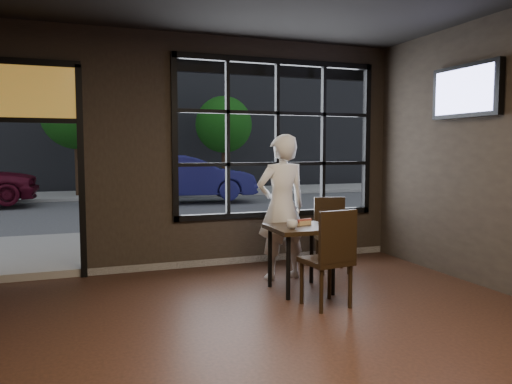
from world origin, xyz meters
name	(u,v)px	position (x,y,z in m)	size (l,w,h in m)	color
floor	(307,373)	(0.00, 0.00, -0.01)	(6.00, 7.00, 0.02)	black
window_frame	(277,139)	(1.20, 3.50, 1.80)	(3.06, 0.12, 2.28)	black
stained_transom	(27,91)	(-2.10, 3.50, 2.35)	(1.20, 0.06, 0.70)	orange
street_asphalt	(107,181)	(0.00, 24.00, -0.02)	(60.00, 41.00, 0.04)	#545456
building_across	(104,30)	(0.00, 23.00, 7.50)	(28.00, 12.00, 15.00)	#5B5956
cafe_table	(301,258)	(0.86, 1.94, 0.38)	(0.71, 0.71, 0.77)	black
chair_near	(326,257)	(0.87, 1.34, 0.52)	(0.45, 0.45, 1.03)	black
chair_window	(333,235)	(1.66, 2.64, 0.50)	(0.43, 0.43, 0.99)	black
man	(282,207)	(0.87, 2.55, 0.92)	(0.67, 0.44, 1.83)	silver
hotdog	(304,222)	(0.94, 2.03, 0.79)	(0.20, 0.08, 0.06)	tan
cup	(292,224)	(0.69, 1.82, 0.81)	(0.12, 0.12, 0.10)	silver
tv	(466,91)	(2.93, 1.67, 2.35)	(0.12, 1.10, 0.64)	black
navy_car	(187,178)	(1.66, 11.80, 0.78)	(1.44, 4.14, 1.36)	#1A1953
tree_left	(76,115)	(-1.47, 14.59, 2.79)	(2.33, 2.33, 3.97)	#332114
tree_right	(224,125)	(3.77, 15.01, 2.56)	(2.13, 2.13, 3.64)	#332114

